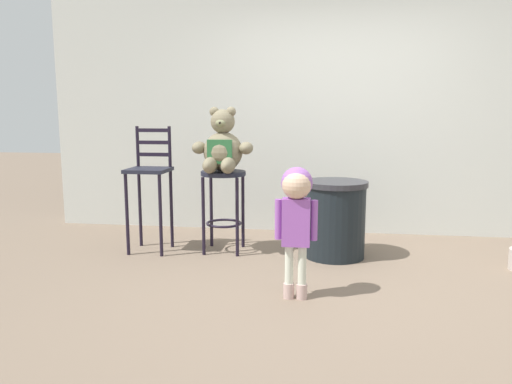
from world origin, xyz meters
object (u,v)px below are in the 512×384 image
object	(u,v)px
bar_stool_with_teddy	(224,193)
child_walking	(296,204)
bar_chair_empty	(150,179)
trash_bin	(335,219)
teddy_bear	(222,148)

from	to	relation	value
bar_stool_with_teddy	child_walking	bearing A→B (deg)	-56.17
child_walking	bar_chair_empty	xyz separation A→B (m)	(-1.48, 1.07, 0.01)
bar_stool_with_teddy	trash_bin	bearing A→B (deg)	-2.19
bar_stool_with_teddy	bar_chair_empty	distance (m)	0.73
child_walking	bar_chair_empty	size ratio (longest dim) A/B	0.79
teddy_bear	trash_bin	xyz separation A→B (m)	(1.07, -0.01, -0.65)
teddy_bear	bar_chair_empty	xyz separation A→B (m)	(-0.71, -0.04, -0.30)
bar_stool_with_teddy	trash_bin	world-z (taller)	bar_stool_with_teddy
teddy_bear	bar_chair_empty	distance (m)	0.77
bar_chair_empty	bar_stool_with_teddy	bearing A→B (deg)	5.87
bar_stool_with_teddy	teddy_bear	distance (m)	0.44
bar_chair_empty	trash_bin	bearing A→B (deg)	1.04
bar_stool_with_teddy	child_walking	size ratio (longest dim) A/B	0.82
child_walking	bar_chair_empty	world-z (taller)	bar_chair_empty
teddy_bear	bar_chair_empty	bearing A→B (deg)	-176.56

